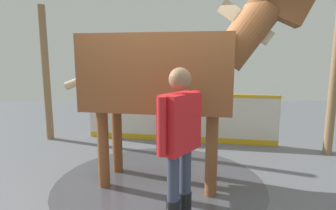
% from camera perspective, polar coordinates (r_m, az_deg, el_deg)
% --- Properties ---
extents(ground_plane, '(16.00, 16.00, 0.02)m').
position_cam_1_polar(ground_plane, '(4.12, -1.14, -16.93)').
color(ground_plane, slate).
extents(wet_patch, '(3.10, 3.10, 0.00)m').
position_cam_1_polar(wet_patch, '(4.34, -1.68, -15.35)').
color(wet_patch, '#4C4C54').
rests_on(wet_patch, ground).
extents(barrier_wall, '(4.13, 0.87, 1.07)m').
position_cam_1_polar(barrier_wall, '(6.15, 2.31, -2.91)').
color(barrier_wall, silver).
rests_on(barrier_wall, ground).
extents(roof_post_near, '(0.16, 0.16, 2.94)m').
position_cam_1_polar(roof_post_near, '(5.99, 30.88, 4.81)').
color(roof_post_near, olive).
rests_on(roof_post_near, ground).
extents(roof_post_far, '(0.16, 0.16, 2.94)m').
position_cam_1_polar(roof_post_far, '(6.73, -23.67, 5.77)').
color(roof_post_far, olive).
rests_on(roof_post_far, ground).
extents(horse, '(3.36, 1.37, 2.76)m').
position_cam_1_polar(horse, '(3.91, -0.06, 6.79)').
color(horse, brown).
rests_on(horse, ground).
extents(handler, '(0.48, 0.57, 1.74)m').
position_cam_1_polar(handler, '(2.95, 2.40, -6.58)').
color(handler, black).
rests_on(handler, ground).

